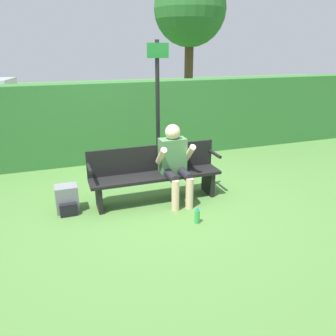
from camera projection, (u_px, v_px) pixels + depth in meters
ground_plane at (157, 200)px, 4.98m from camera, size 40.00×40.00×0.00m
hedge_back at (124, 121)px, 6.68m from camera, size 12.00×0.49×1.56m
park_bench at (155, 172)px, 4.88m from camera, size 1.96×0.40×0.82m
person_seated at (175, 160)px, 4.79m from camera, size 0.53×0.59×1.15m
backpack at (67, 200)px, 4.59m from camera, size 0.31×0.32×0.39m
water_bottle at (197, 216)px, 4.31m from camera, size 0.07×0.07×0.21m
signpost at (158, 102)px, 5.59m from camera, size 0.36×0.09×2.31m
tree at (190, 10)px, 10.31m from camera, size 2.28×2.28×4.47m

